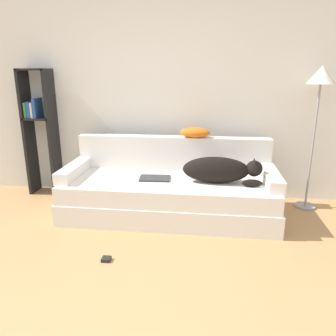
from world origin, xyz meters
TOP-DOWN VIEW (x-y plane):
  - wall_back at (0.00, 2.52)m, footprint 7.82×0.06m
  - couch at (0.20, 1.82)m, footprint 2.27×0.93m
  - couch_backrest at (0.20, 2.21)m, footprint 2.23×0.15m
  - couch_arm_left at (-0.86, 1.81)m, footprint 0.15×0.74m
  - couch_arm_right at (1.26, 1.81)m, footprint 0.15×0.74m
  - dog at (0.74, 1.75)m, footprint 0.81×0.24m
  - laptop at (0.05, 1.79)m, footprint 0.34×0.23m
  - throw_pillow at (0.45, 2.19)m, footprint 0.34×0.20m
  - bookshelf at (-1.50, 2.33)m, footprint 0.36×0.26m
  - floor_lamp at (1.75, 2.22)m, footprint 0.29×0.29m
  - power_adapter at (-0.22, 0.83)m, footprint 0.07×0.07m

SIDE VIEW (x-z plane):
  - power_adapter at x=-0.22m, z-range 0.00..0.03m
  - couch at x=0.20m, z-range 0.00..0.41m
  - laptop at x=0.05m, z-range 0.42..0.43m
  - couch_arm_left at x=-0.86m, z-range 0.42..0.54m
  - couch_arm_right at x=1.26m, z-range 0.42..0.54m
  - dog at x=0.74m, z-range 0.42..0.69m
  - couch_backrest at x=0.20m, z-range 0.42..0.80m
  - throw_pillow at x=0.45m, z-range 0.80..0.92m
  - bookshelf at x=-1.50m, z-range 0.09..1.66m
  - wall_back at x=0.00m, z-range 0.00..2.70m
  - floor_lamp at x=1.75m, z-range 0.56..2.15m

